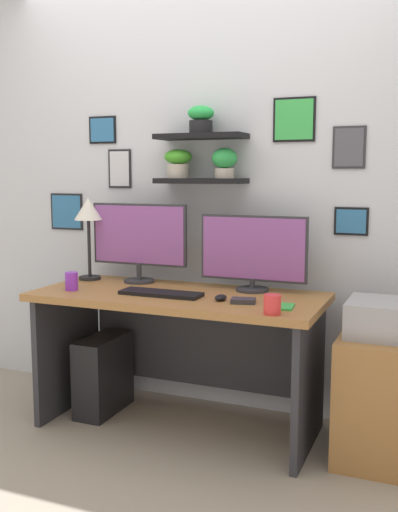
{
  "coord_description": "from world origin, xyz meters",
  "views": [
    {
      "loc": [
        1.3,
        -2.86,
        1.39
      ],
      "look_at": [
        0.1,
        0.05,
        0.95
      ],
      "focal_mm": 41.94,
      "sensor_mm": 36.0,
      "label": 1
    }
  ],
  "objects_px": {
    "monitor_left": "(139,239)",
    "coffee_mug": "(272,304)",
    "cell_phone": "(286,307)",
    "printer": "(389,319)",
    "pen_cup": "(72,281)",
    "computer_tower_left": "(103,374)",
    "keyboard": "(161,293)",
    "drawer_cabinet": "(385,398)",
    "computer_mouse": "(221,298)",
    "monitor_right": "(253,252)",
    "scissors_tray": "(243,301)",
    "desk_lamp": "(88,216)",
    "desk": "(182,329)"
  },
  "relations": [
    {
      "from": "monitor_left",
      "to": "printer",
      "type": "xyz_separation_m",
      "value": [
        1.42,
        -0.17,
        -0.31
      ]
    },
    {
      "from": "scissors_tray",
      "to": "computer_tower_left",
      "type": "bearing_deg",
      "value": 171.36
    },
    {
      "from": "monitor_right",
      "to": "drawer_cabinet",
      "type": "xyz_separation_m",
      "value": [
        0.73,
        -0.17,
        -0.66
      ]
    },
    {
      "from": "monitor_right",
      "to": "monitor_left",
      "type": "bearing_deg",
      "value": -180.0
    },
    {
      "from": "coffee_mug",
      "to": "computer_tower_left",
      "type": "bearing_deg",
      "value": 164.29
    },
    {
      "from": "scissors_tray",
      "to": "desk_lamp",
      "type": "bearing_deg",
      "value": 165.31
    },
    {
      "from": "monitor_left",
      "to": "pen_cup",
      "type": "bearing_deg",
      "value": -121.56
    },
    {
      "from": "coffee_mug",
      "to": "drawer_cabinet",
      "type": "bearing_deg",
      "value": 33.64
    },
    {
      "from": "keyboard",
      "to": "coffee_mug",
      "type": "bearing_deg",
      "value": -16.17
    },
    {
      "from": "monitor_left",
      "to": "scissors_tray",
      "type": "height_order",
      "value": "monitor_left"
    },
    {
      "from": "cell_phone",
      "to": "coffee_mug",
      "type": "xyz_separation_m",
      "value": [
        -0.03,
        -0.15,
        0.04
      ]
    },
    {
      "from": "computer_mouse",
      "to": "printer",
      "type": "xyz_separation_m",
      "value": [
        0.8,
        0.13,
        -0.07
      ]
    },
    {
      "from": "desk_lamp",
      "to": "cell_phone",
      "type": "distance_m",
      "value": 1.37
    },
    {
      "from": "coffee_mug",
      "to": "computer_tower_left",
      "type": "relative_size",
      "value": 0.2
    },
    {
      "from": "keyboard",
      "to": "printer",
      "type": "relative_size",
      "value": 1.16
    },
    {
      "from": "desk",
      "to": "keyboard",
      "type": "bearing_deg",
      "value": -114.02
    },
    {
      "from": "coffee_mug",
      "to": "scissors_tray",
      "type": "xyz_separation_m",
      "value": [
        -0.19,
        0.17,
        -0.03
      ]
    },
    {
      "from": "keyboard",
      "to": "monitor_left",
      "type": "bearing_deg",
      "value": 133.57
    },
    {
      "from": "keyboard",
      "to": "coffee_mug",
      "type": "height_order",
      "value": "coffee_mug"
    },
    {
      "from": "monitor_left",
      "to": "scissors_tray",
      "type": "distance_m",
      "value": 0.85
    },
    {
      "from": "keyboard",
      "to": "cell_phone",
      "type": "bearing_deg",
      "value": -3.26
    },
    {
      "from": "cell_phone",
      "to": "printer",
      "type": "height_order",
      "value": "printer"
    },
    {
      "from": "pen_cup",
      "to": "printer",
      "type": "bearing_deg",
      "value": 6.78
    },
    {
      "from": "monitor_left",
      "to": "monitor_right",
      "type": "xyz_separation_m",
      "value": [
        0.7,
        0.0,
        -0.04
      ]
    },
    {
      "from": "computer_mouse",
      "to": "cell_phone",
      "type": "distance_m",
      "value": 0.35
    },
    {
      "from": "keyboard",
      "to": "scissors_tray",
      "type": "height_order",
      "value": "scissors_tray"
    },
    {
      "from": "monitor_right",
      "to": "desk_lamp",
      "type": "distance_m",
      "value": 1.03
    },
    {
      "from": "pen_cup",
      "to": "drawer_cabinet",
      "type": "relative_size",
      "value": 0.16
    },
    {
      "from": "coffee_mug",
      "to": "drawer_cabinet",
      "type": "relative_size",
      "value": 0.15
    },
    {
      "from": "keyboard",
      "to": "drawer_cabinet",
      "type": "distance_m",
      "value": 1.23
    },
    {
      "from": "monitor_left",
      "to": "keyboard",
      "type": "relative_size",
      "value": 1.37
    },
    {
      "from": "pen_cup",
      "to": "scissors_tray",
      "type": "distance_m",
      "value": 0.97
    },
    {
      "from": "monitor_left",
      "to": "desk_lamp",
      "type": "xyz_separation_m",
      "value": [
        -0.32,
        -0.04,
        0.13
      ]
    },
    {
      "from": "desk_lamp",
      "to": "scissors_tray",
      "type": "xyz_separation_m",
      "value": [
        1.06,
        -0.28,
        -0.37
      ]
    },
    {
      "from": "desk",
      "to": "printer",
      "type": "height_order",
      "value": "printer"
    },
    {
      "from": "scissors_tray",
      "to": "computer_tower_left",
      "type": "xyz_separation_m",
      "value": [
        -0.9,
        0.14,
        -0.54
      ]
    },
    {
      "from": "monitor_right",
      "to": "computer_tower_left",
      "type": "distance_m",
      "value": 1.14
    },
    {
      "from": "monitor_right",
      "to": "pen_cup",
      "type": "relative_size",
      "value": 5.96
    },
    {
      "from": "computer_mouse",
      "to": "scissors_tray",
      "type": "distance_m",
      "value": 0.13
    },
    {
      "from": "desk",
      "to": "desk_lamp",
      "type": "distance_m",
      "value": 0.9
    },
    {
      "from": "keyboard",
      "to": "desk_lamp",
      "type": "bearing_deg",
      "value": 156.73
    },
    {
      "from": "desk",
      "to": "monitor_right",
      "type": "relative_size",
      "value": 2.6
    },
    {
      "from": "monitor_left",
      "to": "cell_phone",
      "type": "bearing_deg",
      "value": -19.37
    },
    {
      "from": "keyboard",
      "to": "scissors_tray",
      "type": "distance_m",
      "value": 0.46
    },
    {
      "from": "pen_cup",
      "to": "cell_phone",
      "type": "bearing_deg",
      "value": 1.27
    },
    {
      "from": "computer_mouse",
      "to": "cell_phone",
      "type": "relative_size",
      "value": 0.64
    },
    {
      "from": "monitor_left",
      "to": "coffee_mug",
      "type": "xyz_separation_m",
      "value": [
        0.94,
        -0.49,
        -0.21
      ]
    },
    {
      "from": "monitor_left",
      "to": "keyboard",
      "type": "bearing_deg",
      "value": -46.43
    },
    {
      "from": "printer",
      "to": "desk",
      "type": "bearing_deg",
      "value": 179.64
    },
    {
      "from": "monitor_right",
      "to": "keyboard",
      "type": "bearing_deg",
      "value": -143.63
    }
  ]
}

